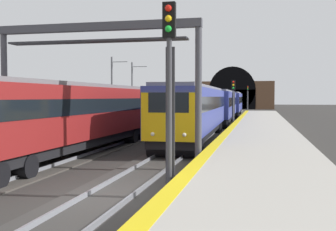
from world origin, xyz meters
The scene contains 13 objects.
ground_plane centered at (0.00, 0.00, 0.00)m, with size 320.00×320.00×0.00m, color #302D2B.
platform_right centered at (0.00, -4.54, 0.45)m, with size 112.00×4.72×0.90m, color #ADA89E.
platform_right_edge_strip centered at (0.00, -2.42, 0.91)m, with size 112.00×0.50×0.01m, color yellow.
track_main_line centered at (0.00, 0.00, 0.04)m, with size 160.00×3.08×0.21m.
train_main_approaching centered at (35.76, 0.00, 2.21)m, with size 56.67×3.22×3.87m.
train_adjacent_platform centered at (18.08, 5.11, 2.20)m, with size 38.16×3.31×3.85m.
railway_signal_near centered at (0.14, -1.83, 3.55)m, with size 0.39×0.38×5.93m.
railway_signal_mid centered at (29.69, -1.83, 2.94)m, with size 0.39×0.38×4.82m.
railway_signal_far centered at (77.11, -1.83, 3.33)m, with size 0.39×0.38×5.54m.
overhead_signal_gantry centered at (5.03, 2.55, 4.91)m, with size 0.70×9.34×6.36m.
tunnel_portal centered at (94.63, 2.55, 3.59)m, with size 2.66×20.90×11.71m.
catenary_mast_near centered at (41.07, 12.37, 4.00)m, with size 0.22×2.18×7.78m.
catenary_mast_far centered at (33.35, 12.38, 3.99)m, with size 0.22×2.01×7.78m.
Camera 1 is at (-11.83, -4.49, 3.14)m, focal length 43.86 mm.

